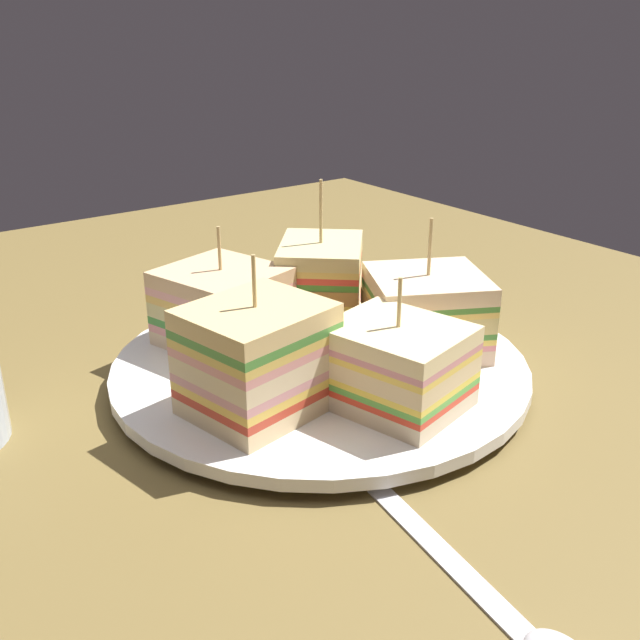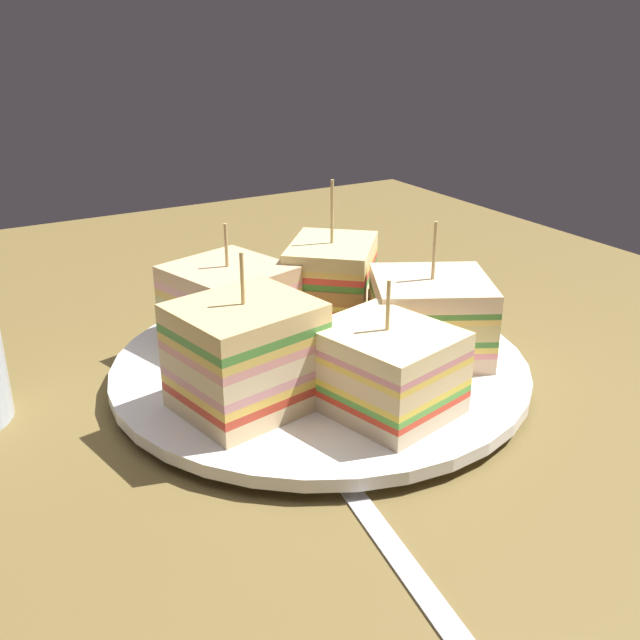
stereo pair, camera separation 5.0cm
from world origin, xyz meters
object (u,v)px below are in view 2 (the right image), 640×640
at_px(sandwich_wedge_1, 332,281).
at_px(sandwich_wedge_2, 230,303).
at_px(sandwich_wedge_3, 246,356).
at_px(sandwich_wedge_4, 390,368).
at_px(plate, 320,368).
at_px(chip_pile, 319,341).
at_px(sandwich_wedge_0, 429,317).
at_px(spoon, 463,639).

relative_size(sandwich_wedge_1, sandwich_wedge_2, 1.15).
relative_size(sandwich_wedge_3, sandwich_wedge_4, 1.06).
relative_size(sandwich_wedge_2, sandwich_wedge_3, 0.98).
bearing_deg(sandwich_wedge_2, sandwich_wedge_3, -34.23).
height_order(plate, chip_pile, chip_pile).
height_order(plate, sandwich_wedge_2, sandwich_wedge_2).
distance_m(sandwich_wedge_3, chip_pile, 0.09).
relative_size(sandwich_wedge_2, chip_pile, 1.61).
bearing_deg(sandwich_wedge_4, sandwich_wedge_2, 2.02).
height_order(sandwich_wedge_1, sandwich_wedge_4, sandwich_wedge_1).
bearing_deg(sandwich_wedge_3, sandwich_wedge_1, 27.95).
height_order(sandwich_wedge_0, spoon, sandwich_wedge_0).
xyz_separation_m(plate, sandwich_wedge_2, (-0.07, -0.04, 0.03)).
relative_size(plate, sandwich_wedge_0, 2.76).
height_order(sandwich_wedge_3, chip_pile, sandwich_wedge_3).
relative_size(plate, sandwich_wedge_4, 3.11).
distance_m(plate, sandwich_wedge_4, 0.08).
bearing_deg(sandwich_wedge_4, spoon, 141.02).
bearing_deg(sandwich_wedge_3, sandwich_wedge_0, -9.16).
bearing_deg(chip_pile, spoon, -17.21).
relative_size(sandwich_wedge_0, sandwich_wedge_4, 1.13).
relative_size(plate, chip_pile, 4.80).
xyz_separation_m(plate, spoon, (0.23, -0.07, -0.01)).
bearing_deg(sandwich_wedge_1, sandwich_wedge_0, 57.16).
height_order(sandwich_wedge_3, spoon, sandwich_wedge_3).
height_order(sandwich_wedge_4, chip_pile, sandwich_wedge_4).
bearing_deg(sandwich_wedge_1, chip_pile, 2.39).
xyz_separation_m(sandwich_wedge_3, spoon, (0.20, 0.00, -0.04)).
xyz_separation_m(sandwich_wedge_2, sandwich_wedge_3, (0.10, -0.03, 0.01)).
xyz_separation_m(plate, sandwich_wedge_1, (-0.06, 0.05, 0.04)).
height_order(sandwich_wedge_3, sandwich_wedge_4, sandwich_wedge_3).
height_order(chip_pile, spoon, chip_pile).
bearing_deg(chip_pile, plate, -27.24).
xyz_separation_m(sandwich_wedge_4, spoon, (0.16, -0.07, -0.04)).
relative_size(plate, spoon, 1.86).
bearing_deg(plate, sandwich_wedge_0, 68.68).
bearing_deg(sandwich_wedge_0, chip_pile, -3.18).
distance_m(sandwich_wedge_2, spoon, 0.30).
distance_m(sandwich_wedge_3, spoon, 0.20).
bearing_deg(sandwich_wedge_2, plate, 12.70).
height_order(sandwich_wedge_0, sandwich_wedge_4, sandwich_wedge_0).
distance_m(sandwich_wedge_1, chip_pile, 0.07).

